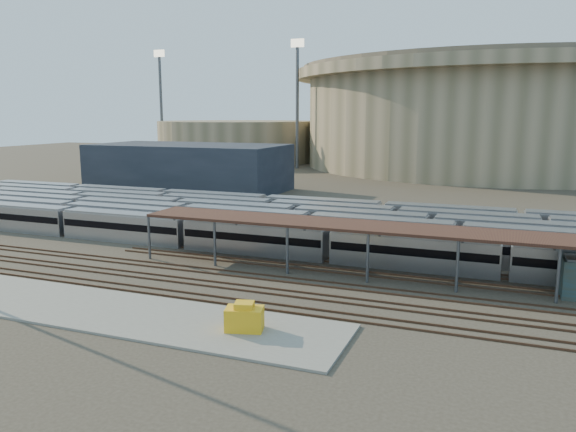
# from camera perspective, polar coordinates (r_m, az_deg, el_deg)

# --- Properties ---
(ground) EXTENTS (420.00, 420.00, 0.00)m
(ground) POSITION_cam_1_polar(r_m,az_deg,el_deg) (62.12, -8.44, -5.27)
(ground) COLOR #383026
(ground) RESTS_ON ground
(apron) EXTENTS (50.00, 9.00, 0.20)m
(apron) POSITION_cam_1_polar(r_m,az_deg,el_deg) (53.37, -21.29, -8.40)
(apron) COLOR gray
(apron) RESTS_ON ground
(subway_trains) EXTENTS (127.28, 23.90, 3.60)m
(subway_trains) POSITION_cam_1_polar(r_m,az_deg,el_deg) (77.72, -1.50, -0.63)
(subway_trains) COLOR #B7B7BC
(subway_trains) RESTS_ON ground
(inspection_shed) EXTENTS (60.30, 6.00, 5.30)m
(inspection_shed) POSITION_cam_1_polar(r_m,az_deg,el_deg) (57.60, 12.92, -1.56)
(inspection_shed) COLOR #4F4F53
(inspection_shed) RESTS_ON ground
(empty_tracks) EXTENTS (170.00, 9.62, 0.18)m
(empty_tracks) POSITION_cam_1_polar(r_m,az_deg,el_deg) (57.98, -10.89, -6.40)
(empty_tracks) COLOR #4C3323
(empty_tracks) RESTS_ON ground
(stadium) EXTENTS (124.00, 124.00, 32.50)m
(stadium) POSITION_cam_1_polar(r_m,az_deg,el_deg) (191.91, 20.08, 9.71)
(stadium) COLOR gray
(stadium) RESTS_ON ground
(secondary_arena) EXTENTS (56.00, 56.00, 14.00)m
(secondary_arena) POSITION_cam_1_polar(r_m,az_deg,el_deg) (203.08, -5.11, 7.62)
(secondary_arena) COLOR gray
(secondary_arena) RESTS_ON ground
(service_building) EXTENTS (42.00, 20.00, 10.00)m
(service_building) POSITION_cam_1_polar(r_m,az_deg,el_deg) (125.55, -10.03, 4.90)
(service_building) COLOR #1E232D
(service_building) RESTS_ON ground
(floodlight_0) EXTENTS (4.00, 1.00, 38.40)m
(floodlight_0) POSITION_cam_1_polar(r_m,az_deg,el_deg) (172.62, 0.95, 11.71)
(floodlight_0) COLOR #4F4F53
(floodlight_0) RESTS_ON ground
(floodlight_1) EXTENTS (4.00, 1.00, 38.40)m
(floodlight_1) POSITION_cam_1_polar(r_m,az_deg,el_deg) (206.76, -12.77, 11.24)
(floodlight_1) COLOR #4F4F53
(floodlight_1) RESTS_ON ground
(floodlight_3) EXTENTS (4.00, 1.00, 38.40)m
(floodlight_3) POSITION_cam_1_polar(r_m,az_deg,el_deg) (215.61, 10.78, 11.26)
(floodlight_3) COLOR #4F4F53
(floodlight_3) RESTS_ON ground
(yellow_equipment) EXTENTS (3.22, 2.47, 1.78)m
(yellow_equipment) POSITION_cam_1_polar(r_m,az_deg,el_deg) (43.92, -4.45, -10.38)
(yellow_equipment) COLOR #F0B016
(yellow_equipment) RESTS_ON apron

